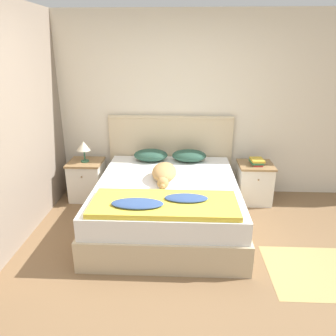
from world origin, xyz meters
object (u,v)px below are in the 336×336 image
at_px(table_lamp, 84,147).
at_px(book_stack, 257,162).
at_px(pillow_left, 151,155).
at_px(dog, 164,173).
at_px(bed, 167,204).
at_px(pillow_right, 189,156).
at_px(nightstand_left, 87,180).
at_px(nightstand_right, 254,183).

bearing_deg(table_lamp, book_stack, -0.17).
distance_m(pillow_left, book_stack, 1.46).
xyz_separation_m(dog, table_lamp, (-1.15, 0.64, 0.12)).
xyz_separation_m(bed, pillow_left, (-0.27, 0.77, 0.37)).
distance_m(pillow_left, table_lamp, 0.93).
height_order(pillow_left, pillow_right, same).
bearing_deg(book_stack, dog, -152.92).
relative_size(bed, pillow_left, 4.21).
relative_size(dog, book_stack, 3.03).
distance_m(pillow_right, book_stack, 0.93).
xyz_separation_m(bed, dog, (-0.04, 0.07, 0.38)).
relative_size(bed, nightstand_left, 3.55).
bearing_deg(pillow_left, table_lamp, -176.19).
bearing_deg(pillow_left, nightstand_left, -176.75).
relative_size(dog, table_lamp, 2.40).
relative_size(pillow_right, book_stack, 2.02).
bearing_deg(nightstand_right, pillow_left, 177.94).
distance_m(bed, book_stack, 1.42).
xyz_separation_m(nightstand_right, pillow_right, (-0.92, 0.05, 0.37)).
xyz_separation_m(bed, nightstand_left, (-1.19, 0.72, 0.00)).
bearing_deg(nightstand_right, nightstand_left, 180.00).
relative_size(pillow_left, table_lamp, 1.60).
relative_size(bed, pillow_right, 4.21).
distance_m(dog, table_lamp, 1.32).
height_order(dog, table_lamp, table_lamp).
xyz_separation_m(nightstand_left, book_stack, (2.38, -0.02, 0.32)).
bearing_deg(table_lamp, nightstand_left, 90.00).
relative_size(bed, dog, 2.81).
height_order(pillow_right, table_lamp, table_lamp).
height_order(bed, nightstand_left, bed).
distance_m(nightstand_right, dog, 1.44).
relative_size(nightstand_right, pillow_left, 1.19).
bearing_deg(pillow_right, bed, -109.23).
distance_m(nightstand_right, book_stack, 0.32).
height_order(pillow_right, dog, dog).
xyz_separation_m(bed, nightstand_right, (1.19, 0.72, 0.00)).
bearing_deg(nightstand_right, bed, -148.94).
height_order(nightstand_left, table_lamp, table_lamp).
relative_size(bed, book_stack, 8.50).
height_order(nightstand_left, dog, dog).
relative_size(pillow_left, book_stack, 2.02).
xyz_separation_m(pillow_left, dog, (0.23, -0.70, 0.01)).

